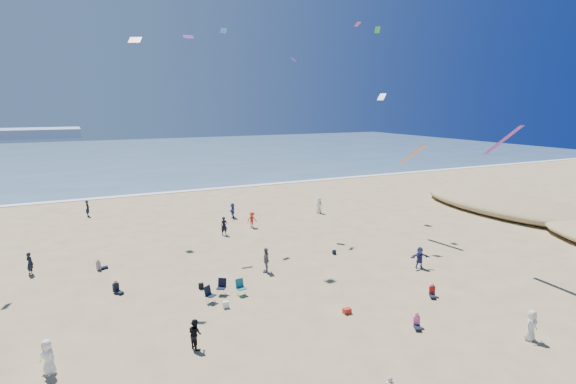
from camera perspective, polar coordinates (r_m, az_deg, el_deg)
name	(u,v)px	position (r m, az deg, el deg)	size (l,w,h in m)	color
ground	(328,379)	(20.90, 5.08, -22.57)	(220.00, 220.00, 0.00)	tan
ocean	(114,156)	(110.81, -21.18, 4.31)	(220.00, 100.00, 0.06)	#476B84
surf_line	(151,194)	(61.61, -17.00, -0.24)	(220.00, 1.20, 0.08)	white
standing_flyers	(277,256)	(32.66, -1.42, -8.14)	(27.68, 44.05, 1.90)	black
seated_group	(272,302)	(26.58, -1.98, -13.74)	(19.09, 21.15, 0.84)	silver
chair_cluster	(225,290)	(28.16, -8.05, -12.19)	(2.76, 1.63, 1.00)	black
white_tote	(226,305)	(26.94, -7.91, -14.00)	(0.35, 0.20, 0.40)	white
black_backpack	(201,286)	(29.75, -10.98, -11.63)	(0.30, 0.22, 0.38)	black
cooler	(347,311)	(26.32, 7.51, -14.74)	(0.45, 0.30, 0.30)	red
navy_bag	(334,252)	(35.73, 5.88, -7.61)	(0.28, 0.18, 0.34)	black
kites_aloft	(365,70)	(33.30, 9.77, 15.07)	(37.92, 35.74, 27.36)	silver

